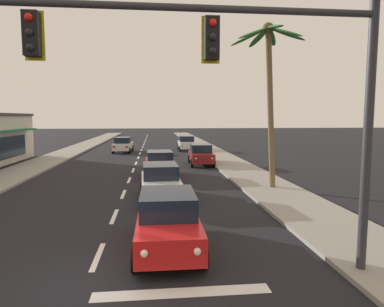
% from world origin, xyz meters
% --- Properties ---
extents(ground_plane, '(220.00, 220.00, 0.00)m').
position_xyz_m(ground_plane, '(0.00, 0.00, 0.00)').
color(ground_plane, black).
extents(sidewalk_right, '(3.20, 110.00, 0.14)m').
position_xyz_m(sidewalk_right, '(7.80, 20.00, 0.07)').
color(sidewalk_right, gray).
rests_on(sidewalk_right, ground).
extents(sidewalk_left, '(3.20, 110.00, 0.14)m').
position_xyz_m(sidewalk_left, '(-7.80, 20.00, 0.07)').
color(sidewalk_left, gray).
rests_on(sidewalk_left, ground).
extents(lane_markings, '(4.28, 88.46, 0.01)m').
position_xyz_m(lane_markings, '(0.42, 20.24, 0.00)').
color(lane_markings, silver).
rests_on(lane_markings, ground).
extents(traffic_signal_mast, '(11.55, 0.41, 7.00)m').
position_xyz_m(traffic_signal_mast, '(3.05, -0.13, 5.03)').
color(traffic_signal_mast, '#2D2D33').
rests_on(traffic_signal_mast, ground).
extents(sedan_lead_at_stop_bar, '(1.96, 4.46, 1.68)m').
position_xyz_m(sedan_lead_at_stop_bar, '(1.98, 2.05, 0.85)').
color(sedan_lead_at_stop_bar, red).
rests_on(sedan_lead_at_stop_bar, ground).
extents(sedan_third_in_queue, '(2.07, 4.50, 1.68)m').
position_xyz_m(sedan_third_in_queue, '(1.87, 8.25, 0.85)').
color(sedan_third_in_queue, silver).
rests_on(sedan_third_in_queue, ground).
extents(sedan_fifth_in_queue, '(2.09, 4.51, 1.68)m').
position_xyz_m(sedan_fifth_in_queue, '(1.92, 14.45, 0.85)').
color(sedan_fifth_in_queue, red).
rests_on(sedan_fifth_in_queue, ground).
extents(sedan_oncoming_far, '(2.10, 4.51, 1.68)m').
position_xyz_m(sedan_oncoming_far, '(-1.91, 30.55, 0.85)').
color(sedan_oncoming_far, silver).
rests_on(sedan_oncoming_far, ground).
extents(sedan_parked_nearest_kerb, '(1.95, 4.45, 1.68)m').
position_xyz_m(sedan_parked_nearest_kerb, '(5.29, 32.10, 0.85)').
color(sedan_parked_nearest_kerb, silver).
rests_on(sedan_parked_nearest_kerb, ground).
extents(sedan_parked_mid_kerb, '(2.04, 4.49, 1.68)m').
position_xyz_m(sedan_parked_mid_kerb, '(5.35, 19.79, 0.85)').
color(sedan_parked_mid_kerb, maroon).
rests_on(sedan_parked_mid_kerb, ground).
extents(palm_right_second, '(3.98, 4.10, 8.74)m').
position_xyz_m(palm_right_second, '(7.59, 9.84, 6.49)').
color(palm_right_second, brown).
rests_on(palm_right_second, ground).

